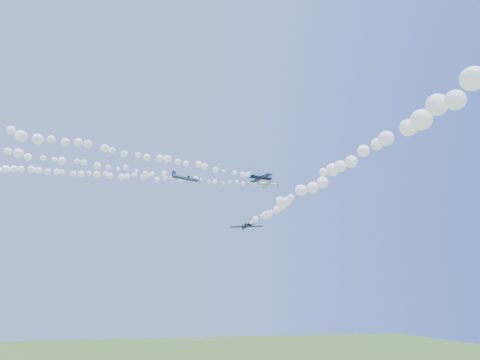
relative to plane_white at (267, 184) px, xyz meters
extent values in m
cylinder|color=silver|center=(-0.21, 0.00, 0.00)|extent=(5.65, 1.16, 0.84)
cone|color=silver|center=(2.83, 0.04, -0.03)|extent=(0.71, 0.79, 0.75)
cone|color=red|center=(3.25, 0.05, -0.03)|extent=(0.30, 0.28, 0.26)
cube|color=black|center=(3.14, 0.05, -0.03)|extent=(0.06, 0.22, 1.78)
cube|color=silver|center=(0.03, -0.01, -0.12)|extent=(1.51, 6.93, 0.51)
cube|color=silver|center=(-2.73, -0.04, 0.07)|extent=(0.83, 2.44, 0.21)
cube|color=red|center=(-2.80, -0.01, 0.58)|extent=(0.90, 0.16, 1.13)
sphere|color=black|center=(0.59, 0.03, 0.35)|extent=(0.69, 0.72, 0.71)
cylinder|color=#0C1434|center=(-5.32, -11.76, -1.97)|extent=(6.17, 3.08, 1.24)
cone|color=#0C1434|center=(-2.14, -10.63, -1.77)|extent=(1.02, 1.05, 0.87)
cone|color=white|center=(-1.70, -10.47, -1.75)|extent=(0.41, 0.39, 0.31)
cube|color=black|center=(-1.82, -10.51, -1.75)|extent=(0.22, 0.16, 1.98)
cube|color=#0C1434|center=(-5.06, -11.68, -2.08)|extent=(4.05, 7.77, 0.44)
cube|color=#0C1434|center=(-7.96, -12.71, -2.08)|extent=(1.74, 2.84, 0.21)
cube|color=white|center=(-8.07, -12.73, -1.52)|extent=(1.04, 0.43, 1.31)
sphere|color=black|center=(-4.51, -11.46, -1.53)|extent=(1.00, 0.96, 0.81)
cylinder|color=#3E455A|center=(-23.68, -8.69, -2.42)|extent=(6.48, 1.11, 1.08)
cone|color=#3E455A|center=(-20.34, -7.70, -2.52)|extent=(0.80, 0.89, 0.88)
cone|color=navy|center=(-19.88, -7.56, -2.53)|extent=(0.34, 0.31, 0.31)
cube|color=black|center=(-20.00, -7.60, -2.53)|extent=(0.29, 0.64, 2.01)
cube|color=#3E455A|center=(-23.43, -8.59, -2.55)|extent=(3.69, 7.86, 2.22)
cube|color=#3E455A|center=(-26.45, -9.53, -2.29)|extent=(1.63, 2.87, 0.82)
cube|color=navy|center=(-26.47, -9.70, -1.72)|extent=(1.13, 0.69, 1.30)
sphere|color=black|center=(-22.76, -8.53, -2.05)|extent=(1.02, 1.12, 0.97)
cylinder|color=black|center=(-11.70, -23.89, -16.49)|extent=(1.33, 5.67, 1.08)
cone|color=black|center=(-11.78, -20.86, -16.33)|extent=(0.81, 0.76, 0.78)
cone|color=yellow|center=(-11.79, -20.45, -16.31)|extent=(0.29, 0.32, 0.28)
cube|color=black|center=(-11.79, -20.56, -16.31)|extent=(0.25, 0.15, 1.77)
cube|color=black|center=(-11.69, -23.65, -16.59)|extent=(6.92, 1.57, 0.69)
cube|color=black|center=(-11.63, -26.40, -16.58)|extent=(2.44, 0.85, 0.29)
cube|color=yellow|center=(-11.66, -26.50, -16.07)|extent=(0.19, 0.95, 1.17)
sphere|color=black|center=(-11.74, -23.12, -16.10)|extent=(0.73, 0.72, 0.75)
camera|label=1|loc=(-30.71, -103.82, -31.07)|focal=30.00mm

